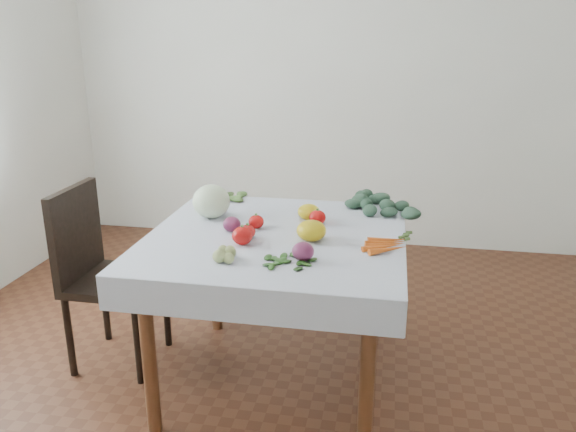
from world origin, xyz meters
name	(u,v)px	position (x,y,z in m)	size (l,w,h in m)	color
ground	(277,380)	(0.00, 0.00, 0.00)	(4.00, 4.00, 0.00)	#562E1B
back_wall	(330,69)	(0.00, 2.00, 1.35)	(4.00, 0.04, 2.70)	white
table	(276,255)	(0.00, 0.00, 0.65)	(1.00, 1.00, 0.75)	brown
tablecloth	(276,235)	(0.00, 0.00, 0.75)	(1.12, 1.12, 0.01)	white
chair	(98,265)	(-0.90, 0.04, 0.52)	(0.41, 0.41, 0.91)	black
cabbage	(211,201)	(-0.36, 0.18, 0.84)	(0.18, 0.18, 0.16)	silver
tomato_a	(256,222)	(-0.11, 0.06, 0.79)	(0.07, 0.07, 0.06)	red
tomato_b	(248,232)	(-0.11, -0.08, 0.79)	(0.07, 0.07, 0.06)	red
tomato_c	(242,236)	(-0.11, -0.15, 0.79)	(0.09, 0.09, 0.08)	red
tomato_d	(317,217)	(0.16, 0.17, 0.79)	(0.08, 0.08, 0.07)	red
heirloom_back	(309,212)	(0.11, 0.23, 0.79)	(0.11, 0.11, 0.08)	yellow
heirloom_front	(311,231)	(0.16, -0.05, 0.80)	(0.13, 0.13, 0.09)	yellow
onion_a	(232,224)	(-0.20, 0.00, 0.79)	(0.08, 0.08, 0.07)	#55183B
onion_b	(303,251)	(0.16, -0.28, 0.79)	(0.09, 0.09, 0.07)	#55183B
tomatillo_cluster	(233,255)	(-0.11, -0.33, 0.78)	(0.11, 0.11, 0.04)	#A1B065
carrot_bunch	(386,245)	(0.48, -0.08, 0.77)	(0.18, 0.21, 0.03)	orange
kale_bunch	(379,204)	(0.44, 0.47, 0.78)	(0.38, 0.30, 0.05)	#345541
basil_bunch	(293,261)	(0.13, -0.30, 0.76)	(0.22, 0.19, 0.01)	#244F18
dill_bunch	(224,198)	(-0.39, 0.48, 0.77)	(0.25, 0.19, 0.02)	#517636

